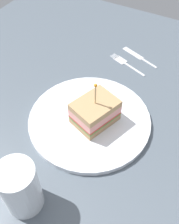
{
  "coord_description": "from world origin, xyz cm",
  "views": [
    {
      "loc": [
        -18.18,
        32.56,
        45.8
      ],
      "look_at": [
        0.0,
        0.0,
        3.18
      ],
      "focal_mm": 42.34,
      "sensor_mm": 36.0,
      "label": 1
    }
  ],
  "objects_px": {
    "plate": "(89,120)",
    "sandwich_half_center": "(96,110)",
    "drink_glass": "(21,189)",
    "fork": "(124,62)",
    "knife": "(138,56)"
  },
  "relations": [
    {
      "from": "plate",
      "to": "drink_glass",
      "type": "distance_m",
      "value": 0.22
    },
    {
      "from": "plate",
      "to": "sandwich_half_center",
      "type": "height_order",
      "value": "sandwich_half_center"
    },
    {
      "from": "plate",
      "to": "sandwich_half_center",
      "type": "bearing_deg",
      "value": -160.75
    },
    {
      "from": "plate",
      "to": "knife",
      "type": "relative_size",
      "value": 2.28
    },
    {
      "from": "fork",
      "to": "sandwich_half_center",
      "type": "bearing_deg",
      "value": 98.12
    },
    {
      "from": "plate",
      "to": "drink_glass",
      "type": "height_order",
      "value": "drink_glass"
    },
    {
      "from": "knife",
      "to": "fork",
      "type": "bearing_deg",
      "value": 63.33
    },
    {
      "from": "fork",
      "to": "knife",
      "type": "height_order",
      "value": "same"
    },
    {
      "from": "plate",
      "to": "fork",
      "type": "xyz_separation_m",
      "value": [
        0.02,
        -0.23,
        -0.0
      ]
    },
    {
      "from": "plate",
      "to": "knife",
      "type": "height_order",
      "value": "plate"
    },
    {
      "from": "drink_glass",
      "to": "fork",
      "type": "relative_size",
      "value": 0.9
    },
    {
      "from": "sandwich_half_center",
      "to": "fork",
      "type": "bearing_deg",
      "value": -81.88
    },
    {
      "from": "knife",
      "to": "drink_glass",
      "type": "bearing_deg",
      "value": 88.44
    },
    {
      "from": "drink_glass",
      "to": "fork",
      "type": "xyz_separation_m",
      "value": [
        0.01,
        -0.44,
        -0.05
      ]
    },
    {
      "from": "plate",
      "to": "sandwich_half_center",
      "type": "relative_size",
      "value": 2.5
    }
  ]
}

